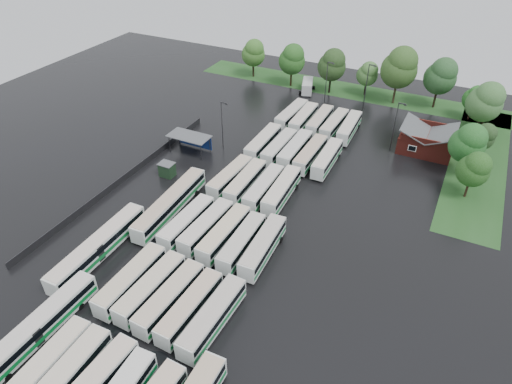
% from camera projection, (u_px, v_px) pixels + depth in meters
% --- Properties ---
extents(ground, '(160.00, 160.00, 0.00)m').
position_uv_depth(ground, '(208.00, 244.00, 67.75)').
color(ground, black).
rests_on(ground, ground).
extents(brick_building, '(10.07, 8.60, 5.39)m').
position_uv_depth(brick_building, '(426.00, 142.00, 89.15)').
color(brick_building, maroon).
rests_on(brick_building, ground).
extents(wash_shed, '(8.20, 4.20, 3.58)m').
position_uv_depth(wash_shed, '(190.00, 138.00, 88.30)').
color(wash_shed, '#2D2D30').
rests_on(wash_shed, ground).
extents(utility_hut, '(2.70, 2.20, 2.62)m').
position_uv_depth(utility_hut, '(167.00, 169.00, 82.04)').
color(utility_hut, black).
rests_on(utility_hut, ground).
extents(grass_strip_north, '(80.00, 10.00, 0.01)m').
position_uv_depth(grass_strip_north, '(350.00, 91.00, 114.26)').
color(grass_strip_north, '#204B1C').
rests_on(grass_strip_north, ground).
extents(grass_strip_east, '(10.00, 50.00, 0.01)m').
position_uv_depth(grass_strip_east, '(479.00, 162.00, 86.64)').
color(grass_strip_east, '#204B1C').
rests_on(grass_strip_east, ground).
extents(west_fence, '(0.10, 50.00, 1.20)m').
position_uv_depth(west_fence, '(125.00, 177.00, 81.28)').
color(west_fence, '#2D2D30').
rests_on(west_fence, ground).
extents(bus_r0c0, '(2.79, 11.70, 3.24)m').
position_uv_depth(bus_r0c0, '(48.00, 366.00, 49.24)').
color(bus_r0c0, silver).
rests_on(bus_r0c0, ground).
extents(bus_r0c1, '(2.90, 11.95, 3.31)m').
position_uv_depth(bus_r0c1, '(66.00, 377.00, 48.10)').
color(bus_r0c1, silver).
rests_on(bus_r0c1, ground).
extents(bus_r1c0, '(2.62, 12.04, 3.35)m').
position_uv_depth(bus_r1c0, '(131.00, 280.00, 59.37)').
color(bus_r1c0, silver).
rests_on(bus_r1c0, ground).
extents(bus_r1c1, '(2.92, 11.87, 3.28)m').
position_uv_depth(bus_r1c1, '(151.00, 288.00, 58.28)').
color(bus_r1c1, silver).
rests_on(bus_r1c1, ground).
extents(bus_r1c2, '(2.97, 11.83, 3.27)m').
position_uv_depth(bus_r1c2, '(170.00, 298.00, 56.96)').
color(bus_r1c2, silver).
rests_on(bus_r1c2, ground).
extents(bus_r1c3, '(2.75, 11.53, 3.19)m').
position_uv_depth(bus_r1c3, '(190.00, 307.00, 55.78)').
color(bus_r1c3, silver).
rests_on(bus_r1c3, ground).
extents(bus_r1c4, '(2.83, 12.08, 3.35)m').
position_uv_depth(bus_r1c4, '(213.00, 317.00, 54.45)').
color(bus_r1c4, silver).
rests_on(bus_r1c4, ground).
extents(bus_r2c0, '(2.80, 11.77, 3.26)m').
position_uv_depth(bus_r2c0, '(187.00, 222.00, 69.09)').
color(bus_r2c0, silver).
rests_on(bus_r2c0, ground).
extents(bus_r2c1, '(2.95, 11.81, 3.26)m').
position_uv_depth(bus_r2c1, '(206.00, 227.00, 68.25)').
color(bus_r2c1, silver).
rests_on(bus_r2c1, ground).
extents(bus_r2c2, '(2.75, 11.92, 3.31)m').
position_uv_depth(bus_r2c2, '(224.00, 234.00, 66.90)').
color(bus_r2c2, silver).
rests_on(bus_r2c2, ground).
extents(bus_r2c3, '(2.72, 11.58, 3.21)m').
position_uv_depth(bus_r2c3, '(242.00, 242.00, 65.45)').
color(bus_r2c3, silver).
rests_on(bus_r2c3, ground).
extents(bus_r2c4, '(3.08, 12.06, 3.33)m').
position_uv_depth(bus_r2c4, '(263.00, 247.00, 64.63)').
color(bus_r2c4, silver).
rests_on(bus_r2c4, ground).
extents(bus_r3c0, '(3.01, 11.66, 3.22)m').
position_uv_depth(bus_r3c0, '(230.00, 177.00, 79.25)').
color(bus_r3c0, silver).
rests_on(bus_r3c0, ground).
extents(bus_r3c1, '(2.66, 11.80, 3.28)m').
position_uv_depth(bus_r3c1, '(246.00, 182.00, 77.95)').
color(bus_r3c1, silver).
rests_on(bus_r3c1, ground).
extents(bus_r3c2, '(2.69, 11.77, 3.27)m').
position_uv_depth(bus_r3c2, '(264.00, 188.00, 76.52)').
color(bus_r3c2, silver).
rests_on(bus_r3c2, ground).
extents(bus_r3c3, '(3.05, 12.14, 3.35)m').
position_uv_depth(bus_r3c3, '(282.00, 190.00, 75.81)').
color(bus_r3c3, silver).
rests_on(bus_r3c3, ground).
extents(bus_r4c0, '(2.69, 12.11, 3.36)m').
position_uv_depth(bus_r4c0, '(263.00, 143.00, 88.99)').
color(bus_r4c0, silver).
rests_on(bus_r4c0, ground).
extents(bus_r4c1, '(2.65, 11.74, 3.26)m').
position_uv_depth(bus_r4c1, '(279.00, 147.00, 87.61)').
color(bus_r4c1, silver).
rests_on(bus_r4c1, ground).
extents(bus_r4c2, '(2.60, 12.10, 3.37)m').
position_uv_depth(bus_r4c2, '(295.00, 149.00, 86.81)').
color(bus_r4c2, silver).
rests_on(bus_r4c2, ground).
extents(bus_r4c3, '(2.65, 11.78, 3.27)m').
position_uv_depth(bus_r4c3, '(310.00, 154.00, 85.47)').
color(bus_r4c3, silver).
rests_on(bus_r4c3, ground).
extents(bus_r4c4, '(2.68, 11.70, 3.25)m').
position_uv_depth(bus_r4c4, '(327.00, 158.00, 84.27)').
color(bus_r4c4, silver).
rests_on(bus_r4c4, ground).
extents(bus_r5c0, '(3.05, 12.05, 3.33)m').
position_uv_depth(bus_r5c0, '(292.00, 115.00, 99.09)').
color(bus_r5c0, silver).
rests_on(bus_r5c0, ground).
extents(bus_r5c1, '(2.67, 11.71, 3.25)m').
position_uv_depth(bus_r5c1, '(304.00, 119.00, 97.65)').
color(bus_r5c1, silver).
rests_on(bus_r5c1, ground).
extents(bus_r5c2, '(2.59, 11.46, 3.18)m').
position_uv_depth(bus_r5c2, '(320.00, 121.00, 96.86)').
color(bus_r5c2, silver).
rests_on(bus_r5c2, ground).
extents(bus_r5c3, '(2.78, 11.57, 3.20)m').
position_uv_depth(bus_r5c3, '(334.00, 124.00, 95.44)').
color(bus_r5c3, silver).
rests_on(bus_r5c3, ground).
extents(bus_r5c4, '(2.89, 11.68, 3.23)m').
position_uv_depth(bus_r5c4, '(349.00, 127.00, 94.32)').
color(bus_r5c4, silver).
rests_on(bus_r5c4, ground).
extents(artic_bus_west_a, '(2.50, 17.14, 3.18)m').
position_uv_depth(artic_bus_west_a, '(37.00, 329.00, 53.20)').
color(artic_bus_west_a, silver).
rests_on(artic_bus_west_a, ground).
extents(artic_bus_west_b, '(3.32, 18.15, 3.35)m').
position_uv_depth(artic_bus_west_b, '(170.00, 203.00, 72.86)').
color(artic_bus_west_b, silver).
rests_on(artic_bus_west_b, ground).
extents(artic_bus_west_c, '(2.85, 18.09, 3.35)m').
position_uv_depth(artic_bus_west_c, '(99.00, 247.00, 64.54)').
color(artic_bus_west_c, silver).
rests_on(artic_bus_west_c, ground).
extents(minibus, '(4.28, 6.97, 2.86)m').
position_uv_depth(minibus, '(307.00, 86.00, 112.79)').
color(minibus, silver).
rests_on(minibus, ground).
extents(tree_north_0, '(6.11, 6.11, 10.12)m').
position_uv_depth(tree_north_0, '(254.00, 53.00, 118.15)').
color(tree_north_0, black).
rests_on(tree_north_0, ground).
extents(tree_north_1, '(6.59, 6.59, 10.92)m').
position_uv_depth(tree_north_1, '(292.00, 59.00, 112.74)').
color(tree_north_1, black).
rests_on(tree_north_1, ground).
extents(tree_north_2, '(6.77, 6.77, 11.22)m').
position_uv_depth(tree_north_2, '(332.00, 65.00, 108.97)').
color(tree_north_2, black).
rests_on(tree_north_2, ground).
extents(tree_north_3, '(5.12, 5.12, 8.48)m').
position_uv_depth(tree_north_3, '(368.00, 74.00, 109.00)').
color(tree_north_3, black).
rests_on(tree_north_3, ground).
extents(tree_north_4, '(8.28, 8.28, 13.72)m').
position_uv_depth(tree_north_4, '(400.00, 67.00, 103.10)').
color(tree_north_4, '#3A2D1D').
rests_on(tree_north_4, ground).
extents(tree_north_5, '(7.20, 7.20, 11.93)m').
position_uv_depth(tree_north_5, '(441.00, 76.00, 101.86)').
color(tree_north_5, black).
rests_on(tree_north_5, ground).
extents(tree_north_6, '(4.81, 4.81, 7.97)m').
position_uv_depth(tree_north_6, '(475.00, 98.00, 98.35)').
color(tree_north_6, black).
rests_on(tree_north_6, ground).
extents(tree_east_0, '(5.33, 5.33, 8.82)m').
position_uv_depth(tree_east_0, '(475.00, 169.00, 74.15)').
color(tree_east_0, '#322015').
rests_on(tree_east_0, ground).
extents(tree_east_1, '(6.29, 6.29, 10.41)m').
position_uv_depth(tree_east_1, '(469.00, 143.00, 79.09)').
color(tree_east_1, black).
rests_on(tree_east_1, ground).
extents(tree_east_2, '(4.58, 4.56, 7.55)m').
position_uv_depth(tree_east_2, '(484.00, 136.00, 84.87)').
color(tree_east_2, black).
rests_on(tree_east_2, ground).
extents(tree_east_3, '(7.13, 7.13, 11.81)m').
position_uv_depth(tree_east_3, '(486.00, 101.00, 90.90)').
color(tree_east_3, black).
rests_on(tree_east_3, ground).
extents(tree_east_4, '(5.58, 5.55, 9.20)m').
position_uv_depth(tree_east_4, '(490.00, 101.00, 95.23)').
color(tree_east_4, black).
rests_on(tree_east_4, ground).
extents(lamp_post_ne, '(1.56, 0.30, 10.11)m').
position_uv_depth(lamp_post_ne, '(396.00, 123.00, 86.90)').
color(lamp_post_ne, '#2D2D30').
rests_on(lamp_post_ne, ground).
extents(lamp_post_nw, '(1.54, 0.30, 10.00)m').
position_uv_depth(lamp_post_nw, '(223.00, 122.00, 87.46)').
color(lamp_post_nw, '#2D2D30').
rests_on(lamp_post_nw, ground).
extents(lamp_post_back_w, '(1.58, 0.31, 10.25)m').
position_uv_depth(lamp_post_back_w, '(327.00, 80.00, 104.28)').
color(lamp_post_back_w, '#2D2D30').
rests_on(lamp_post_back_w, ground).
extents(lamp_post_back_e, '(1.69, 0.33, 10.95)m').
position_uv_depth(lamp_post_back_e, '(367.00, 84.00, 101.18)').
color(lamp_post_back_e, '#2D2D30').
rests_on(lamp_post_back_e, ground).
extents(puddle_0, '(4.92, 4.92, 0.01)m').
position_uv_depth(puddle_0, '(121.00, 324.00, 55.94)').
color(puddle_0, black).
rests_on(puddle_0, ground).
extents(puddle_1, '(4.01, 4.01, 0.01)m').
position_uv_depth(puddle_1, '(154.00, 366.00, 51.15)').
color(puddle_1, black).
rests_on(puddle_1, ground).
extents(puddle_2, '(6.63, 6.63, 0.01)m').
position_uv_depth(puddle_2, '(170.00, 236.00, 69.27)').
color(puddle_2, black).
rests_on(puddle_2, ground).
extents(puddle_3, '(5.16, 5.16, 0.01)m').
position_uv_depth(puddle_3, '(227.00, 264.00, 64.38)').
color(puddle_3, black).
rests_on(puddle_3, ground).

